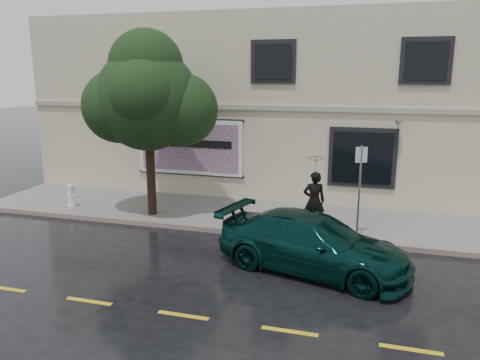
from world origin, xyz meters
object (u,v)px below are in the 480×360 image
(pedestrian, at_px, (314,201))
(fire_hydrant, at_px, (71,195))
(car, at_px, (313,243))
(street_tree, at_px, (148,100))

(pedestrian, height_order, fire_hydrant, pedestrian)
(car, xyz_separation_m, fire_hydrant, (-8.96, 2.82, -0.15))
(street_tree, distance_m, fire_hydrant, 4.67)
(street_tree, xyz_separation_m, fire_hydrant, (-3.17, 0.02, -3.43))
(car, bearing_deg, fire_hydrant, 87.47)
(pedestrian, height_order, street_tree, street_tree)
(car, height_order, street_tree, street_tree)
(car, relative_size, fire_hydrant, 5.85)
(car, distance_m, fire_hydrant, 9.39)
(pedestrian, bearing_deg, car, 79.74)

